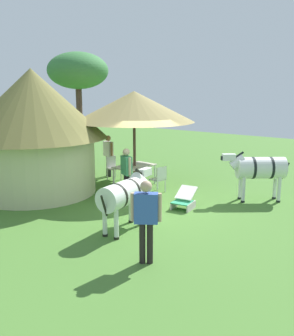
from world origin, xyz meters
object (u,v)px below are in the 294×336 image
guest_beside_umbrella (108,152)px  zebra_by_umbrella (125,194)px  thatched_hut (34,126)px  patio_chair_near_hut (113,166)px  patio_chair_near_lawn (159,178)px  acacia_tree_right_background (78,72)px  shade_umbrella (134,106)px  guest_behind_table (126,169)px  patio_dining_table (135,168)px  zebra_nearest_camera (259,168)px  striped_lounge_chair (184,200)px  standing_watcher (146,214)px

guest_beside_umbrella → zebra_by_umbrella: 5.82m
thatched_hut → patio_chair_near_hut: bearing=-14.6°
guest_beside_umbrella → patio_chair_near_lawn: bearing=2.0°
guest_beside_umbrella → acacia_tree_right_background: size_ratio=0.33×
shade_umbrella → guest_behind_table: bearing=-148.7°
patio_dining_table → zebra_nearest_camera: size_ratio=0.85×
patio_chair_near_hut → striped_lounge_chair: patio_chair_near_hut is taller
patio_dining_table → guest_beside_umbrella: 1.82m
shade_umbrella → guest_beside_umbrella: (0.46, 1.73, -1.85)m
thatched_hut → zebra_by_umbrella: size_ratio=2.24×
shade_umbrella → zebra_nearest_camera: shade_umbrella is taller
guest_beside_umbrella → standing_watcher: size_ratio=0.96×
standing_watcher → zebra_nearest_camera: (5.52, -0.17, -0.00)m
patio_dining_table → acacia_tree_right_background: bearing=74.3°
patio_chair_near_hut → zebra_nearest_camera: 5.58m
patio_chair_near_hut → acacia_tree_right_background: 4.69m
patio_dining_table → zebra_by_umbrella: (-3.48, -2.55, 0.27)m
guest_beside_umbrella → striped_lounge_chair: (-1.61, -4.55, -0.74)m
guest_beside_umbrella → acacia_tree_right_background: bearing=178.6°
striped_lounge_chair → acacia_tree_right_background: size_ratio=0.18×
striped_lounge_chair → zebra_nearest_camera: bearing=-132.9°
patio_dining_table → zebra_by_umbrella: bearing=-143.7°
shade_umbrella → thatched_hut: bearing=143.4°
zebra_by_umbrella → shade_umbrella: bearing=120.3°
thatched_hut → patio_chair_near_lawn: (2.51, -3.28, -1.74)m
guest_behind_table → striped_lounge_chair: (0.39, -1.89, -0.74)m
shade_umbrella → striped_lounge_chair: size_ratio=4.77×
standing_watcher → striped_lounge_chair: 3.76m
guest_beside_umbrella → striped_lounge_chair: guest_beside_umbrella is taller
thatched_hut → guest_behind_table: 3.43m
shade_umbrella → guest_beside_umbrella: 2.58m
patio_chair_near_lawn → zebra_nearest_camera: 3.24m
thatched_hut → patio_chair_near_hut: thatched_hut is taller
guest_behind_table → acacia_tree_right_background: 6.50m
standing_watcher → acacia_tree_right_background: bearing=111.0°
patio_chair_near_lawn → acacia_tree_right_background: acacia_tree_right_background is taller
thatched_hut → standing_watcher: 6.50m
patio_chair_near_lawn → striped_lounge_chair: size_ratio=1.01×
patio_dining_table → patio_chair_near_lawn: patio_chair_near_lawn is taller
patio_chair_near_hut → thatched_hut: bearing=-5.4°
zebra_by_umbrella → acacia_tree_right_background: size_ratio=0.43×
guest_behind_table → patio_chair_near_lawn: bearing=101.1°
shade_umbrella → striped_lounge_chair: 4.00m
standing_watcher → guest_beside_umbrella: bearing=105.1°
shade_umbrella → guest_behind_table: shade_umbrella is taller
shade_umbrella → patio_dining_table: bearing=-135.0°
patio_chair_near_hut → zebra_nearest_camera: (0.72, -5.51, 0.52)m
patio_dining_table → guest_behind_table: 1.82m
zebra_by_umbrella → standing_watcher: bearing=-42.3°
guest_beside_umbrella → zebra_by_umbrella: (-3.94, -4.28, -0.06)m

